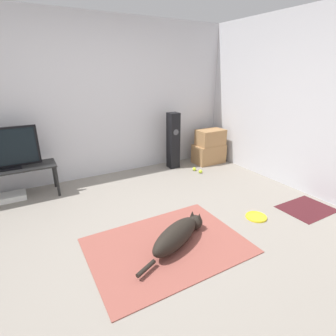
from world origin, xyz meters
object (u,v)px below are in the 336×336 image
(cardboard_box_lower, at_px, (209,154))
(cardboard_box_upper, at_px, (211,137))
(frisbee, at_px, (256,217))
(tennis_ball_by_boxes, at_px, (194,169))
(game_console, at_px, (13,196))
(floor_speaker, at_px, (173,141))
(tennis_ball_near_speaker, at_px, (200,171))
(tv_stand, at_px, (11,172))
(dog, at_px, (178,235))
(tv, at_px, (6,149))

(cardboard_box_lower, bearing_deg, cardboard_box_upper, -54.48)
(frisbee, bearing_deg, tennis_ball_by_boxes, 81.14)
(game_console, bearing_deg, floor_speaker, 0.05)
(tennis_ball_by_boxes, xyz_separation_m, tennis_ball_near_speaker, (0.03, -0.16, 0.00))
(frisbee, distance_m, tennis_ball_by_boxes, 1.75)
(tv_stand, bearing_deg, tennis_ball_near_speaker, -9.49)
(dog, distance_m, tv, 2.58)
(floor_speaker, bearing_deg, cardboard_box_upper, -9.79)
(dog, distance_m, cardboard_box_lower, 2.75)
(tennis_ball_near_speaker, bearing_deg, cardboard_box_upper, 37.71)
(tennis_ball_near_speaker, xyz_separation_m, game_console, (-2.93, 0.52, 0.01))
(dog, distance_m, floor_speaker, 2.42)
(frisbee, distance_m, game_console, 3.36)
(cardboard_box_lower, bearing_deg, dog, -134.61)
(tennis_ball_near_speaker, height_order, game_console, game_console)
(tv, bearing_deg, frisbee, -38.43)
(game_console, bearing_deg, tennis_ball_by_boxes, -7.10)
(frisbee, bearing_deg, cardboard_box_upper, 67.89)
(tennis_ball_by_boxes, distance_m, tennis_ball_near_speaker, 0.16)
(dog, bearing_deg, tennis_ball_by_boxes, 50.41)
(cardboard_box_upper, xyz_separation_m, tv_stand, (-3.39, 0.10, -0.10))
(tv, bearing_deg, cardboard_box_upper, -1.65)
(dog, height_order, game_console, dog)
(cardboard_box_lower, xyz_separation_m, tennis_ball_by_boxes, (-0.52, -0.25, -0.15))
(tennis_ball_near_speaker, bearing_deg, tv_stand, 170.51)
(cardboard_box_lower, relative_size, floor_speaker, 0.58)
(tennis_ball_near_speaker, bearing_deg, cardboard_box_lower, 39.32)
(cardboard_box_lower, relative_size, cardboard_box_upper, 1.13)
(tennis_ball_by_boxes, bearing_deg, frisbee, -98.86)
(frisbee, height_order, game_console, game_console)
(dog, height_order, tv, tv)
(frisbee, height_order, cardboard_box_upper, cardboard_box_upper)
(frisbee, height_order, tv_stand, tv_stand)
(tennis_ball_by_boxes, bearing_deg, tv_stand, 173.48)
(tv_stand, bearing_deg, frisbee, -38.39)
(cardboard_box_lower, distance_m, tv_stand, 3.39)
(cardboard_box_lower, distance_m, tennis_ball_by_boxes, 0.59)
(cardboard_box_upper, bearing_deg, tv, 178.35)
(cardboard_box_upper, xyz_separation_m, tv, (-3.39, 0.10, 0.24))
(floor_speaker, relative_size, game_console, 3.05)
(game_console, bearing_deg, tv_stand, -40.69)
(floor_speaker, height_order, game_console, floor_speaker)
(tennis_ball_near_speaker, bearing_deg, frisbee, -100.62)
(floor_speaker, bearing_deg, tv, -179.26)
(tennis_ball_near_speaker, bearing_deg, tennis_ball_by_boxes, 99.38)
(dog, height_order, frisbee, dog)
(tv, bearing_deg, floor_speaker, 0.74)
(tv_stand, bearing_deg, cardboard_box_lower, -1.37)
(frisbee, bearing_deg, floor_speaker, 89.10)
(dog, bearing_deg, tv, 125.29)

